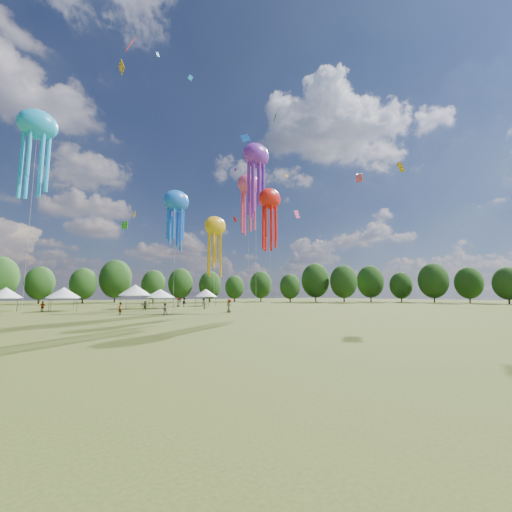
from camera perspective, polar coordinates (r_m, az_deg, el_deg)
ground at (r=21.41m, az=34.17°, el=-12.90°), size 300.00×300.00×0.00m
spectator_near at (r=42.80m, az=-16.03°, el=-9.14°), size 0.85×0.73×1.52m
spectators_far at (r=59.92m, az=-14.29°, el=-8.31°), size 26.58×25.54×1.92m
festival_tents at (r=63.92m, az=-21.79°, el=-6.03°), size 40.86×11.16×4.45m
show_kites at (r=57.42m, az=-6.18°, el=11.66°), size 45.81×27.63×30.36m
small_kites at (r=60.93m, az=-12.92°, el=18.90°), size 81.22×59.29×44.11m
treeline at (r=71.57m, az=-23.89°, el=-3.14°), size 201.57×95.24×13.43m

